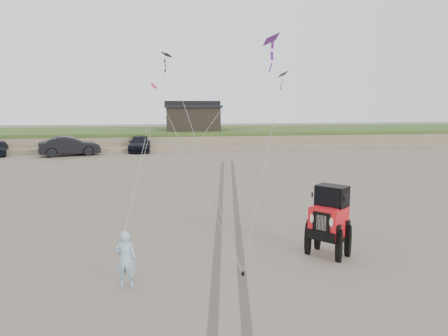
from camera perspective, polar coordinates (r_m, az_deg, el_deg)
The scene contains 11 objects.
ground at distance 14.80m, azimuth -2.81°, elevation -11.92°, with size 160.00×160.00×0.00m, color #6B6054.
dune_ridge at distance 51.48m, azimuth -6.38°, elevation 3.98°, with size 160.00×14.25×1.73m.
cabin at distance 50.91m, azimuth -4.15°, elevation 6.68°, with size 6.40×5.40×3.35m.
truck_b at distance 43.50m, azimuth -19.52°, elevation 2.71°, with size 1.91×5.49×1.81m, color black.
truck_c at distance 45.13m, azimuth -10.93°, elevation 3.11°, with size 2.15×5.29×1.54m, color black.
jeep at distance 15.28m, azimuth 13.46°, elevation -7.67°, with size 2.23×5.18×1.93m, color red, non-canonical shape.
man at distance 12.89m, azimuth -12.72°, elevation -11.51°, with size 0.59×0.39×1.63m, color #85BCCD.
kite_flock at distance 23.18m, azimuth 2.03°, elevation 18.95°, with size 6.76×6.79×9.25m.
stake_main at distance 15.75m, azimuth -13.49°, elevation -10.62°, with size 0.08×0.08×0.12m, color black.
stake_aux at distance 13.59m, azimuth 2.49°, elevation -13.60°, with size 0.08×0.08×0.12m, color black.
tire_tracks at distance 22.63m, azimuth 0.53°, elevation -4.49°, with size 5.22×29.74×0.01m.
Camera 1 is at (-1.14, -13.78, 5.28)m, focal length 35.00 mm.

